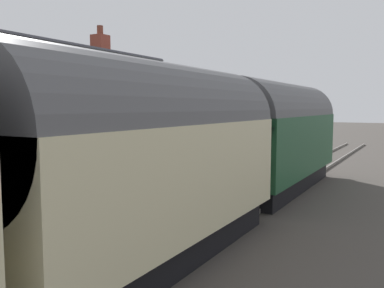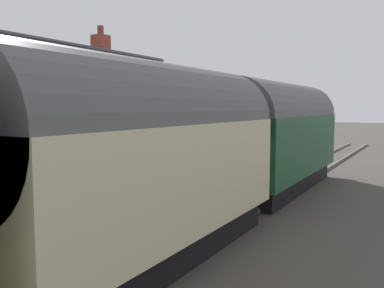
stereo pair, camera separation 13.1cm
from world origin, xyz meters
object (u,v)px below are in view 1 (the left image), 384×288
object	(u,v)px
planter_edge_near	(114,175)
tree_distant	(25,94)
station_building	(64,129)
planter_under_sign	(200,143)
station_sign_board	(247,130)
planter_by_door	(229,143)
bench_by_lamp	(193,146)
bench_mid_platform	(243,138)
lamp_post_platform	(255,104)
train	(151,159)

from	to	relation	value
planter_edge_near	tree_distant	xyz separation A→B (m)	(4.81, 10.29, 2.79)
station_building	planter_under_sign	world-z (taller)	station_building
station_sign_board	planter_by_door	bearing A→B (deg)	56.06
bench_by_lamp	planter_by_door	distance (m)	4.13
bench_mid_platform	planter_under_sign	bearing A→B (deg)	168.11
planter_under_sign	planter_by_door	world-z (taller)	planter_under_sign
bench_mid_platform	station_sign_board	distance (m)	3.48
station_building	planter_by_door	distance (m)	10.94
station_sign_board	planter_under_sign	bearing A→B (deg)	110.61
lamp_post_platform	planter_under_sign	bearing A→B (deg)	102.51
station_building	bench_by_lamp	size ratio (longest dim) A/B	5.53
planter_edge_near	station_sign_board	world-z (taller)	station_sign_board
lamp_post_platform	train	bearing A→B (deg)	-168.90
planter_edge_near	station_sign_board	bearing A→B (deg)	-1.17
train	planter_edge_near	distance (m)	4.19
planter_by_door	planter_edge_near	bearing A→B (deg)	-173.38
bench_by_lamp	tree_distant	distance (m)	9.63
tree_distant	bench_mid_platform	bearing A→B (deg)	-46.15
bench_by_lamp	lamp_post_platform	bearing A→B (deg)	-36.06
bench_by_lamp	lamp_post_platform	size ratio (longest dim) A/B	0.39
station_sign_board	bench_by_lamp	bearing A→B (deg)	153.26
planter_edge_near	station_sign_board	xyz separation A→B (m)	(10.38, -0.21, 0.92)
planter_edge_near	planter_under_sign	bearing A→B (deg)	12.63
train	lamp_post_platform	world-z (taller)	lamp_post_platform
station_building	station_sign_board	bearing A→B (deg)	-17.72
train	station_building	xyz separation A→B (m)	(3.17, 6.10, 0.33)
train	planter_under_sign	distance (m)	13.17
bench_by_lamp	planter_edge_near	bearing A→B (deg)	-169.56
station_building	lamp_post_platform	distance (m)	10.19
bench_mid_platform	station_sign_board	world-z (taller)	station_sign_board
planter_edge_near	lamp_post_platform	bearing A→B (deg)	-4.09
planter_by_door	lamp_post_platform	xyz separation A→B (m)	(-1.28, -2.05, 2.23)
tree_distant	train	bearing A→B (deg)	-118.47
bench_mid_platform	station_sign_board	bearing A→B (deg)	-153.66
bench_mid_platform	planter_edge_near	world-z (taller)	bench_mid_platform
planter_by_door	tree_distant	world-z (taller)	tree_distant
train	tree_distant	size ratio (longest dim) A/B	4.29
planter_under_sign	station_sign_board	distance (m)	2.62
bench_mid_platform	planter_by_door	size ratio (longest dim) A/B	1.79
bench_by_lamp	planter_under_sign	world-z (taller)	bench_by_lamp
planter_edge_near	lamp_post_platform	distance (m)	10.41
train	planter_by_door	distance (m)	14.68
station_sign_board	station_building	bearing A→B (deg)	162.28
lamp_post_platform	station_building	bearing A→B (deg)	159.09
bench_mid_platform	tree_distant	distance (m)	12.72
train	bench_by_lamp	bearing A→B (deg)	24.90
bench_mid_platform	planter_under_sign	distance (m)	4.02
station_building	station_sign_board	distance (m)	10.21
station_sign_board	tree_distant	bearing A→B (deg)	117.97
planter_under_sign	lamp_post_platform	distance (m)	3.61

